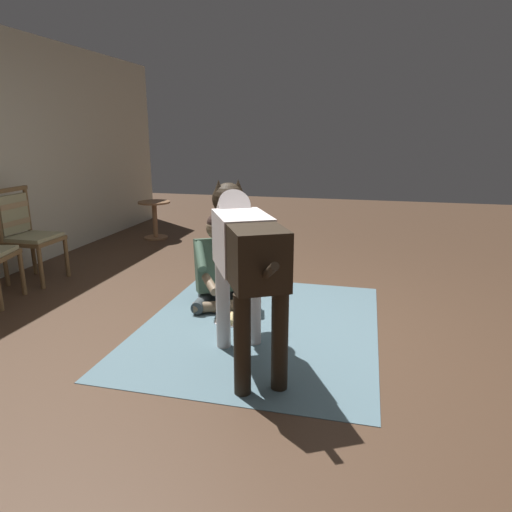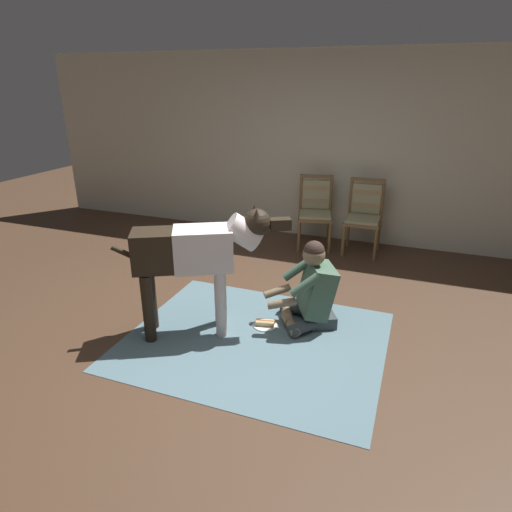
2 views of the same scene
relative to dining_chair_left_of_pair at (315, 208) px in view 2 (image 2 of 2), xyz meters
The scene contains 8 objects.
ground_plane 2.77m from the dining_chair_left_of_pair, 92.25° to the right, with size 15.34×15.34×0.00m, color #493222.
back_wall 0.88m from the dining_chair_left_of_pair, 103.95° to the left, with size 8.87×0.10×2.60m, color beige.
area_rug 2.68m from the dining_chair_left_of_pair, 87.87° to the right, with size 2.27×1.87×0.01m, color slate.
dining_chair_left_of_pair is the anchor object (origin of this frame).
dining_chair_right_of_pair 0.67m from the dining_chair_left_of_pair, ahead, with size 0.47×0.47×0.98m.
person_sitting_on_floor 2.22m from the dining_chair_left_of_pair, 77.17° to the right, with size 0.74×0.63×0.85m.
large_dog 2.69m from the dining_chair_left_of_pair, 99.42° to the right, with size 1.42×0.83×1.19m.
hot_dog_on_plate 2.42m from the dining_chair_left_of_pair, 87.57° to the right, with size 0.23×0.23×0.06m.
Camera 2 is at (1.41, -3.09, 2.19)m, focal length 30.74 mm.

